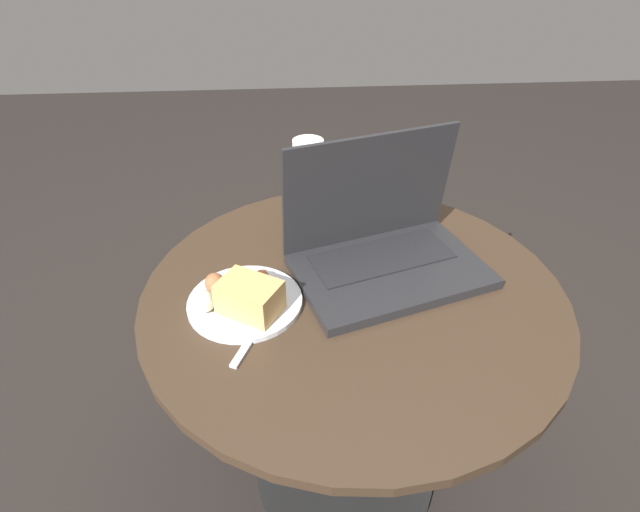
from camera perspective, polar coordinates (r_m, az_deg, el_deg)
ground_plane at (r=1.30m, az=2.78°, el=-23.24°), size 6.00×6.00×0.00m
table at (r=0.97m, az=3.47°, el=-10.62°), size 0.73×0.73×0.56m
laptop at (r=0.90m, az=7.16°, el=1.49°), size 0.38×0.31×0.23m
beer_glass at (r=0.99m, az=-1.31°, el=8.14°), size 0.06×0.06×0.19m
snack_plate at (r=0.82m, az=-8.78°, el=-4.80°), size 0.19×0.19×0.06m
fork at (r=0.81m, az=-6.42°, el=-7.10°), size 0.09×0.18×0.00m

